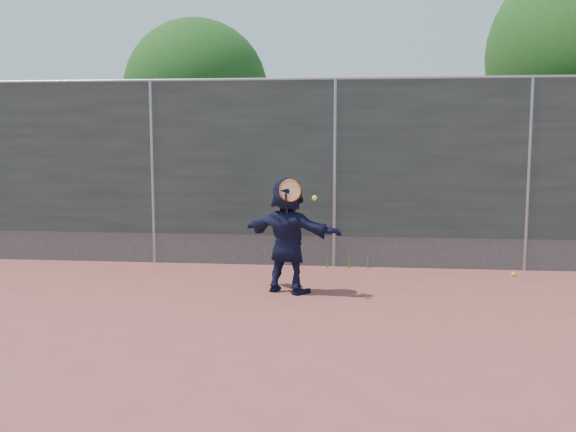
# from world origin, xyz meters

# --- Properties ---
(ground) EXTENTS (80.00, 80.00, 0.00)m
(ground) POSITION_xyz_m (0.00, 0.00, 0.00)
(ground) COLOR #9E4C42
(ground) RESTS_ON ground
(player) EXTENTS (1.51, 1.01, 1.56)m
(player) POSITION_xyz_m (-0.55, 1.68, 0.78)
(player) COLOR black
(player) RESTS_ON ground
(ball_ground) EXTENTS (0.07, 0.07, 0.07)m
(ball_ground) POSITION_xyz_m (2.73, 3.03, 0.03)
(ball_ground) COLOR #D2F636
(ball_ground) RESTS_ON ground
(fence) EXTENTS (20.00, 0.06, 3.03)m
(fence) POSITION_xyz_m (-0.00, 3.50, 1.58)
(fence) COLOR #38423D
(fence) RESTS_ON ground
(swing_action) EXTENTS (0.51, 0.22, 0.51)m
(swing_action) POSITION_xyz_m (-0.47, 1.47, 1.37)
(swing_action) COLOR #ED5916
(swing_action) RESTS_ON ground
(tree_left) EXTENTS (3.15, 3.00, 4.53)m
(tree_left) POSITION_xyz_m (-2.85, 6.55, 2.94)
(tree_left) COLOR #382314
(tree_left) RESTS_ON ground
(weed_clump) EXTENTS (0.68, 0.07, 0.30)m
(weed_clump) POSITION_xyz_m (0.29, 3.38, 0.13)
(weed_clump) COLOR #387226
(weed_clump) RESTS_ON ground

